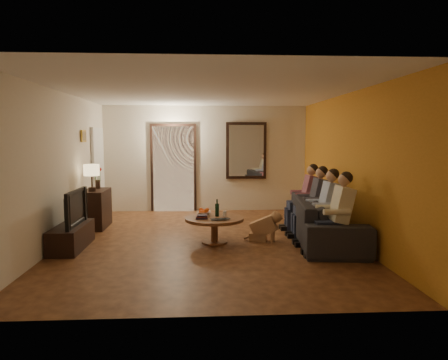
{
  "coord_description": "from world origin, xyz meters",
  "views": [
    {
      "loc": [
        -0.1,
        -6.89,
        1.81
      ],
      "look_at": [
        0.3,
        0.3,
        1.05
      ],
      "focal_mm": 32.0,
      "sensor_mm": 36.0,
      "label": 1
    }
  ],
  "objects": [
    {
      "name": "white_door",
      "position": [
        -2.46,
        2.3,
        1.02
      ],
      "size": [
        0.06,
        0.85,
        2.04
      ],
      "primitive_type": "cube",
      "color": "white",
      "rests_on": "floor"
    },
    {
      "name": "person_a",
      "position": [
        1.97,
        -0.99,
        0.6
      ],
      "size": [
        0.6,
        0.4,
        1.2
      ],
      "primitive_type": null,
      "color": "tan",
      "rests_on": "sofa"
    },
    {
      "name": "door_trim",
      "position": [
        -0.8,
        2.97,
        1.05
      ],
      "size": [
        1.12,
        0.04,
        2.22
      ],
      "primitive_type": "cube",
      "color": "black",
      "rests_on": "floor"
    },
    {
      "name": "wine_glass",
      "position": [
        0.29,
        -0.09,
        0.5
      ],
      "size": [
        0.06,
        0.06,
        0.1
      ],
      "primitive_type": "cylinder",
      "color": "silver",
      "rests_on": "coffee_table"
    },
    {
      "name": "dresser",
      "position": [
        -2.25,
        1.2,
        0.38
      ],
      "size": [
        0.45,
        0.87,
        0.77
      ],
      "primitive_type": "cube",
      "color": "black",
      "rests_on": "floor"
    },
    {
      "name": "front_wall",
      "position": [
        0.0,
        -3.0,
        1.3
      ],
      "size": [
        5.0,
        0.02,
        2.6
      ],
      "primitive_type": "cube",
      "color": "beige",
      "rests_on": "floor"
    },
    {
      "name": "mirror_glass",
      "position": [
        1.0,
        2.93,
        1.5
      ],
      "size": [
        0.86,
        0.02,
        1.26
      ],
      "primitive_type": "cube",
      "color": "white",
      "rests_on": "back_wall"
    },
    {
      "name": "tv_stand",
      "position": [
        -2.25,
        -0.35,
        0.19
      ],
      "size": [
        0.45,
        1.16,
        0.39
      ],
      "primitive_type": "cube",
      "color": "black",
      "rests_on": "floor"
    },
    {
      "name": "table_lamp",
      "position": [
        -2.25,
        0.98,
        1.04
      ],
      "size": [
        0.3,
        0.3,
        0.54
      ],
      "primitive_type": null,
      "color": "beige",
      "rests_on": "dresser"
    },
    {
      "name": "left_wall",
      "position": [
        -2.5,
        0.0,
        1.3
      ],
      "size": [
        0.02,
        6.0,
        2.6
      ],
      "primitive_type": "cube",
      "color": "beige",
      "rests_on": "floor"
    },
    {
      "name": "bowl",
      "position": [
        -0.07,
        0.08,
        0.48
      ],
      "size": [
        0.26,
        0.26,
        0.06
      ],
      "primitive_type": "imported",
      "color": "white",
      "rests_on": "coffee_table"
    },
    {
      "name": "mirror_frame",
      "position": [
        1.0,
        2.96,
        1.5
      ],
      "size": [
        1.0,
        0.05,
        1.4
      ],
      "primitive_type": "cube",
      "color": "black",
      "rests_on": "back_wall"
    },
    {
      "name": "laptop",
      "position": [
        0.21,
        -0.42,
        0.46
      ],
      "size": [
        0.37,
        0.29,
        0.03
      ],
      "primitive_type": "imported",
      "rotation": [
        0.0,
        0.0,
        0.25
      ],
      "color": "black",
      "rests_on": "coffee_table"
    },
    {
      "name": "kitchen_doorway",
      "position": [
        -0.8,
        2.98,
        1.05
      ],
      "size": [
        1.0,
        0.06,
        2.1
      ],
      "primitive_type": "cube",
      "color": "#FFE0A5",
      "rests_on": "floor"
    },
    {
      "name": "person_b",
      "position": [
        1.97,
        -0.39,
        0.6
      ],
      "size": [
        0.6,
        0.4,
        1.2
      ],
      "primitive_type": null,
      "color": "tan",
      "rests_on": "sofa"
    },
    {
      "name": "sofa",
      "position": [
        2.07,
        -0.09,
        0.37
      ],
      "size": [
        2.66,
        1.3,
        0.75
      ],
      "primitive_type": "imported",
      "rotation": [
        0.0,
        0.0,
        1.45
      ],
      "color": "black",
      "rests_on": "floor"
    },
    {
      "name": "back_wall",
      "position": [
        0.0,
        3.0,
        1.3
      ],
      "size": [
        5.0,
        0.02,
        2.6
      ],
      "primitive_type": "cube",
      "color": "beige",
      "rests_on": "floor"
    },
    {
      "name": "fridge_glimpse",
      "position": [
        -0.55,
        2.98,
        0.9
      ],
      "size": [
        0.45,
        0.03,
        1.7
      ],
      "primitive_type": "cube",
      "color": "silver",
      "rests_on": "floor"
    },
    {
      "name": "art_canvas",
      "position": [
        -2.46,
        1.3,
        1.85
      ],
      "size": [
        0.01,
        0.22,
        0.18
      ],
      "primitive_type": "cube",
      "color": "brown",
      "rests_on": "left_wall"
    },
    {
      "name": "flower_vase",
      "position": [
        -2.25,
        1.42,
        0.99
      ],
      "size": [
        0.14,
        0.14,
        0.44
      ],
      "primitive_type": null,
      "color": "red",
      "rests_on": "dresser"
    },
    {
      "name": "right_wall",
      "position": [
        2.5,
        0.0,
        1.3
      ],
      "size": [
        0.02,
        6.0,
        2.6
      ],
      "primitive_type": "cube",
      "color": "beige",
      "rests_on": "floor"
    },
    {
      "name": "tv",
      "position": [
        -2.25,
        -0.35,
        0.68
      ],
      "size": [
        1.02,
        0.13,
        0.58
      ],
      "primitive_type": "imported",
      "rotation": [
        0.0,
        0.0,
        1.57
      ],
      "color": "black",
      "rests_on": "tv_stand"
    },
    {
      "name": "orange_accent",
      "position": [
        2.49,
        0.0,
        1.3
      ],
      "size": [
        0.01,
        6.0,
        2.6
      ],
      "primitive_type": "cube",
      "color": "#BB7520",
      "rests_on": "right_wall"
    },
    {
      "name": "person_c",
      "position": [
        1.97,
        0.21,
        0.6
      ],
      "size": [
        0.6,
        0.4,
        1.2
      ],
      "primitive_type": null,
      "color": "tan",
      "rests_on": "sofa"
    },
    {
      "name": "wine_bottle",
      "position": [
        0.16,
        -0.04,
        0.6
      ],
      "size": [
        0.07,
        0.07,
        0.31
      ],
      "primitive_type": null,
      "color": "black",
      "rests_on": "coffee_table"
    },
    {
      "name": "oranges",
      "position": [
        -0.07,
        0.08,
        0.55
      ],
      "size": [
        0.2,
        0.2,
        0.08
      ],
      "primitive_type": null,
      "color": "#EC5313",
      "rests_on": "bowl"
    },
    {
      "name": "framed_art",
      "position": [
        -2.47,
        1.3,
        1.85
      ],
      "size": [
        0.03,
        0.28,
        0.24
      ],
      "primitive_type": "cube",
      "color": "#B28C33",
      "rests_on": "left_wall"
    },
    {
      "name": "book_stack",
      "position": [
        -0.11,
        -0.24,
        0.48
      ],
      "size": [
        0.2,
        0.15,
        0.07
      ],
      "primitive_type": null,
      "color": "black",
      "rests_on": "coffee_table"
    },
    {
      "name": "coffee_table",
      "position": [
        0.11,
        -0.14,
        0.23
      ],
      "size": [
        1.28,
        1.28,
        0.45
      ],
      "primitive_type": "cylinder",
      "rotation": [
        0.0,
        0.0,
        0.31
      ],
      "color": "brown",
      "rests_on": "floor"
    },
    {
      "name": "ceiling",
      "position": [
        0.0,
        0.0,
        2.6
      ],
      "size": [
        5.0,
        6.0,
        0.01
      ],
      "primitive_type": "cube",
      "color": "white",
      "rests_on": "back_wall"
    },
    {
      "name": "person_d",
      "position": [
        1.97,
        0.81,
        0.6
      ],
      "size": [
        0.6,
        0.4,
        1.2
      ],
      "primitive_type": null,
      "color": "tan",
      "rests_on": "sofa"
    },
    {
      "name": "dog",
      "position": [
        0.98,
        -0.06,
        0.28
      ],
      "size": [
        0.61,
        0.4,
        0.56
      ],
      "primitive_type": null,
      "rotation": [
        0.0,
        0.0,
        -0.3
      ],
      "color": "#9F6A49",
      "rests_on": "floor"
    },
    {
      "name": "floor",
      "position": [
        0.0,
        0.0,
        0.0
      ],
      "size": [
        5.0,
        6.0,
        0.01
      ],
      "primitive_type": "cube",
      "color": "#3F2011",
      "rests_on": "ground"
    }
  ]
}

